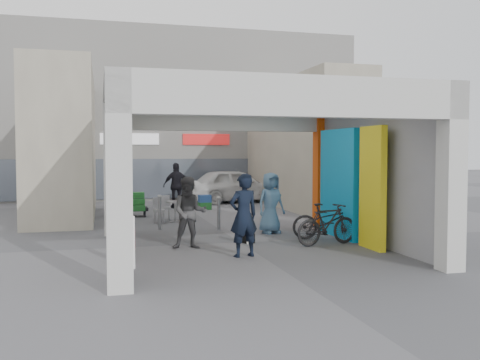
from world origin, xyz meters
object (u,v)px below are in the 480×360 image
object	(u,v)px
man_crates	(177,185)
white_van	(234,185)
man_back_turned	(190,213)
bicycle_front	(329,220)
man_with_dog	(244,215)
bicycle_rear	(327,224)
produce_stand	(129,207)
border_collie	(248,233)
cafe_set	(171,212)
man_elderly	(271,203)

from	to	relation	value
man_crates	white_van	world-z (taller)	man_crates
man_back_turned	bicycle_front	size ratio (longest dim) A/B	0.89
man_with_dog	man_crates	size ratio (longest dim) A/B	0.99
bicycle_rear	white_van	size ratio (longest dim) A/B	0.39
produce_stand	border_collie	size ratio (longest dim) A/B	1.99
cafe_set	man_elderly	bearing A→B (deg)	-55.02
bicycle_rear	man_elderly	bearing A→B (deg)	6.64
cafe_set	man_back_turned	distance (m)	5.05
border_collie	man_with_dog	bearing A→B (deg)	-130.58
man_crates	border_collie	bearing A→B (deg)	94.00
bicycle_rear	border_collie	bearing A→B (deg)	55.66
cafe_set	bicycle_front	bearing A→B (deg)	-53.69
man_elderly	white_van	xyz separation A→B (m)	(1.20, 8.94, -0.09)
border_collie	man_crates	world-z (taller)	man_crates
man_with_dog	cafe_set	bearing A→B (deg)	-95.18
produce_stand	man_elderly	world-z (taller)	man_elderly
cafe_set	border_collie	world-z (taller)	cafe_set
man_with_dog	man_back_turned	xyz separation A→B (m)	(-0.94, 1.24, -0.06)
man_elderly	man_crates	xyz separation A→B (m)	(-1.57, 7.19, 0.07)
cafe_set	man_crates	distance (m)	4.02
man_with_dog	white_van	xyz separation A→B (m)	(2.76, 11.92, -0.14)
border_collie	bicycle_front	bearing A→B (deg)	-20.26
produce_stand	man_crates	xyz separation A→B (m)	(1.97, 2.45, 0.57)
man_back_turned	man_with_dog	bearing A→B (deg)	-44.02
bicycle_rear	white_van	bearing A→B (deg)	-14.75
border_collie	white_van	xyz separation A→B (m)	(2.22, 10.35, 0.49)
man_with_dog	man_elderly	size ratio (longest dim) A/B	1.06
produce_stand	bicycle_rear	size ratio (longest dim) A/B	0.74
man_elderly	bicycle_rear	size ratio (longest dim) A/B	0.99
bicycle_front	white_van	xyz separation A→B (m)	(0.09, 10.30, 0.26)
border_collie	white_van	world-z (taller)	white_van
man_back_turned	bicycle_rear	size ratio (longest dim) A/B	0.98
bicycle_front	cafe_set	bearing A→B (deg)	51.44
cafe_set	border_collie	size ratio (longest dim) A/B	2.09
cafe_set	man_crates	xyz separation A→B (m)	(0.72, 3.91, 0.61)
cafe_set	bicycle_front	world-z (taller)	bicycle_front
man_back_turned	man_crates	xyz separation A→B (m)	(0.93, 8.93, 0.07)
man_back_turned	bicycle_front	bearing A→B (deg)	14.85
man_with_dog	bicycle_front	bearing A→B (deg)	-160.54
cafe_set	man_with_dog	xyz separation A→B (m)	(0.73, -6.26, 0.60)
bicycle_rear	man_crates	bearing A→B (deg)	1.59
cafe_set	bicycle_rear	xyz separation A→B (m)	(3.02, -5.39, 0.22)
border_collie	man_back_turned	size ratio (longest dim) A/B	0.38
man_with_dog	white_van	distance (m)	12.24
man_back_turned	bicycle_rear	bearing A→B (deg)	2.21
border_collie	bicycle_front	xyz separation A→B (m)	(2.13, 0.05, 0.24)
cafe_set	man_crates	world-z (taller)	man_crates
produce_stand	white_van	xyz separation A→B (m)	(4.74, 4.20, 0.42)
man_with_dog	bicycle_front	xyz separation A→B (m)	(2.68, 1.63, -0.40)
man_crates	bicycle_front	distance (m)	8.97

